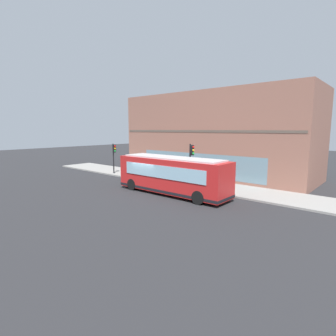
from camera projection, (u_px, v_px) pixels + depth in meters
ground at (150, 191)px, 23.05m from camera, size 120.00×120.00×0.00m
sidewalk_curb at (184, 182)px, 26.65m from camera, size 4.39×40.00×0.15m
building_corner at (217, 135)px, 30.60m from camera, size 7.95×21.38×9.26m
city_bus_nearside at (172, 175)px, 21.77m from camera, size 2.63×10.05×3.07m
traffic_light_near_corner at (191, 157)px, 23.46m from camera, size 0.32×0.49×3.88m
traffic_light_down_block at (114, 153)px, 31.02m from camera, size 0.32×0.49×3.48m
fire_hydrant at (232, 184)px, 23.56m from camera, size 0.35×0.35×0.74m
pedestrian_walking_along_curb at (171, 171)px, 27.31m from camera, size 0.32×0.32×1.55m
pedestrian_near_building_entrance at (162, 165)px, 30.55m from camera, size 0.32×0.32×1.78m
newspaper_vending_box at (169, 178)px, 25.93m from camera, size 0.44×0.42×0.90m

